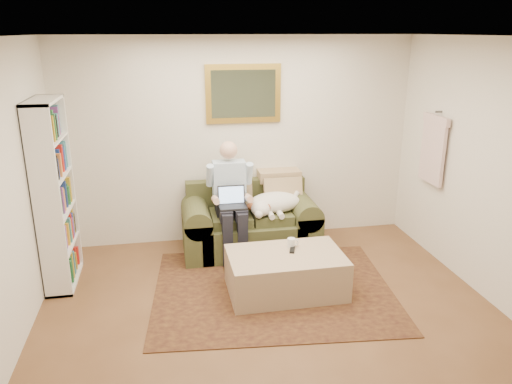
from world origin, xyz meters
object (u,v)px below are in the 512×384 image
object	(u,v)px
laptop	(232,201)
sofa	(250,228)
seated_man	(231,202)
sleeping_dog	(275,202)
coffee_mug	(291,243)
bookshelf	(54,195)
ottoman	(286,273)

from	to	relation	value
laptop	sofa	bearing A→B (deg)	41.02
seated_man	laptop	world-z (taller)	seated_man
sleeping_dog	seated_man	bearing A→B (deg)	-172.87
sleeping_dog	coffee_mug	world-z (taller)	sleeping_dog
bookshelf	seated_man	bearing A→B (deg)	8.69
laptop	bookshelf	size ratio (longest dim) A/B	0.16
laptop	coffee_mug	bearing A→B (deg)	-55.17
bookshelf	sleeping_dog	bearing A→B (deg)	8.35
laptop	bookshelf	xyz separation A→B (m)	(-1.91, -0.23, 0.27)
sofa	sleeping_dog	size ratio (longest dim) A/B	2.43
sofa	seated_man	size ratio (longest dim) A/B	1.19
coffee_mug	bookshelf	world-z (taller)	bookshelf
sleeping_dog	coffee_mug	size ratio (longest dim) A/B	6.84
ottoman	coffee_mug	xyz separation A→B (m)	(0.10, 0.16, 0.27)
sleeping_dog	bookshelf	distance (m)	2.51
seated_man	coffee_mug	size ratio (longest dim) A/B	13.98
laptop	sleeping_dog	xyz separation A→B (m)	(0.55, 0.13, -0.10)
ottoman	bookshelf	size ratio (longest dim) A/B	0.60
sofa	laptop	size ratio (longest dim) A/B	5.15
sleeping_dog	bookshelf	xyz separation A→B (m)	(-2.46, -0.36, 0.36)
seated_man	coffee_mug	xyz separation A→B (m)	(0.53, -0.82, -0.21)
sofa	ottoman	bearing A→B (deg)	-81.01
seated_man	ottoman	distance (m)	1.18
sofa	coffee_mug	bearing A→B (deg)	-74.04
sleeping_dog	ottoman	world-z (taller)	sleeping_dog
laptop	ottoman	xyz separation A→B (m)	(0.43, -0.92, -0.52)
laptop	coffee_mug	world-z (taller)	laptop
coffee_mug	laptop	bearing A→B (deg)	124.83
coffee_mug	ottoman	bearing A→B (deg)	-121.02
ottoman	sofa	bearing A→B (deg)	98.99
sofa	sleeping_dog	xyz separation A→B (m)	(0.30, -0.08, 0.35)
sofa	coffee_mug	xyz separation A→B (m)	(0.28, -0.98, 0.20)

